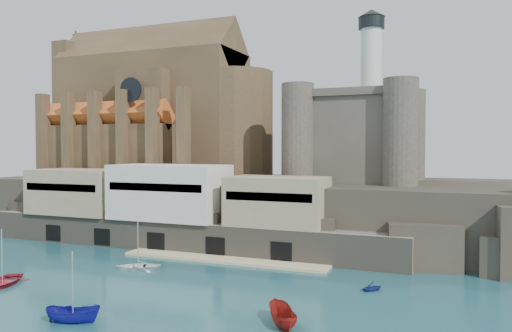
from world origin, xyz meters
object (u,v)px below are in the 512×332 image
at_px(castle_keep, 357,132).
at_px(church, 158,116).
at_px(boat_2, 73,323).
at_px(boat_0, 2,285).

bearing_deg(castle_keep, church, 178.89).
xyz_separation_m(church, castle_keep, (40.21, -0.78, -3.81)).
relative_size(castle_keep, boat_2, 5.81).
relative_size(church, boat_2, 9.32).
xyz_separation_m(castle_keep, boat_2, (-15.73, -50.35, -18.31)).
bearing_deg(boat_0, church, 77.65).
bearing_deg(boat_2, boat_0, 49.75).
distance_m(church, castle_keep, 40.39).
xyz_separation_m(castle_keep, boat_0, (-32.11, -43.64, -18.31)).
height_order(church, boat_0, church).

